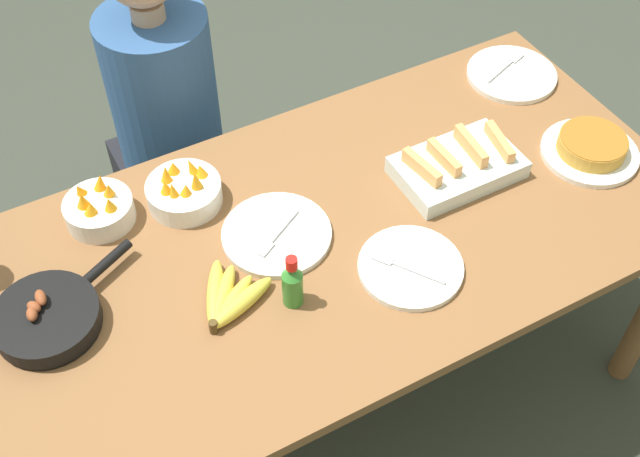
% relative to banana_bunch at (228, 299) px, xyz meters
% --- Properties ---
extents(ground_plane, '(14.00, 14.00, 0.00)m').
position_rel_banana_bunch_xyz_m(ground_plane, '(0.28, 0.08, -0.78)').
color(ground_plane, '#383D33').
extents(dining_table, '(1.89, 0.90, 0.76)m').
position_rel_banana_bunch_xyz_m(dining_table, '(0.28, 0.08, -0.11)').
color(dining_table, brown).
rests_on(dining_table, ground_plane).
extents(banana_bunch, '(0.20, 0.20, 0.04)m').
position_rel_banana_bunch_xyz_m(banana_bunch, '(0.00, 0.00, 0.00)').
color(banana_bunch, gold).
rests_on(banana_bunch, dining_table).
extents(melon_tray, '(0.32, 0.20, 0.09)m').
position_rel_banana_bunch_xyz_m(melon_tray, '(0.70, 0.10, 0.01)').
color(melon_tray, silver).
rests_on(melon_tray, dining_table).
extents(skillet, '(0.36, 0.24, 0.08)m').
position_rel_banana_bunch_xyz_m(skillet, '(-0.37, 0.14, 0.01)').
color(skillet, black).
rests_on(skillet, dining_table).
extents(frittata_plate_center, '(0.26, 0.26, 0.06)m').
position_rel_banana_bunch_xyz_m(frittata_plate_center, '(1.05, -0.01, 0.01)').
color(frittata_plate_center, silver).
rests_on(frittata_plate_center, dining_table).
extents(empty_plate_near_front, '(0.27, 0.27, 0.02)m').
position_rel_banana_bunch_xyz_m(empty_plate_near_front, '(0.19, 0.13, -0.01)').
color(empty_plate_near_front, silver).
rests_on(empty_plate_near_front, dining_table).
extents(empty_plate_far_left, '(0.26, 0.26, 0.02)m').
position_rel_banana_bunch_xyz_m(empty_plate_far_left, '(1.07, 0.35, -0.01)').
color(empty_plate_far_left, silver).
rests_on(empty_plate_far_left, dining_table).
extents(empty_plate_far_right, '(0.25, 0.25, 0.02)m').
position_rel_banana_bunch_xyz_m(empty_plate_far_right, '(0.42, -0.11, -0.01)').
color(empty_plate_far_right, silver).
rests_on(empty_plate_far_right, dining_table).
extents(fruit_bowl_mango, '(0.19, 0.19, 0.11)m').
position_rel_banana_bunch_xyz_m(fruit_bowl_mango, '(0.04, 0.35, 0.02)').
color(fruit_bowl_mango, silver).
rests_on(fruit_bowl_mango, dining_table).
extents(fruit_bowl_citrus, '(0.17, 0.17, 0.11)m').
position_rel_banana_bunch_xyz_m(fruit_bowl_citrus, '(-0.17, 0.39, 0.02)').
color(fruit_bowl_citrus, silver).
rests_on(fruit_bowl_citrus, dining_table).
extents(hot_sauce_bottle, '(0.05, 0.05, 0.15)m').
position_rel_banana_bunch_xyz_m(hot_sauce_bottle, '(0.13, -0.06, 0.05)').
color(hot_sauce_bottle, '#337F2D').
rests_on(hot_sauce_bottle, dining_table).
extents(person_figure, '(0.35, 0.35, 1.26)m').
position_rel_banana_bunch_xyz_m(person_figure, '(0.14, 0.79, -0.25)').
color(person_figure, black).
rests_on(person_figure, ground_plane).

